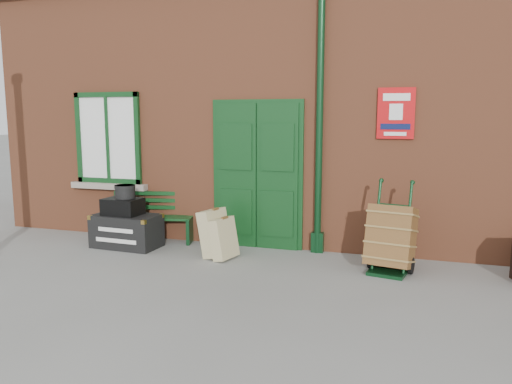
% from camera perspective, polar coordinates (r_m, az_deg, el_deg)
% --- Properties ---
extents(ground, '(80.00, 80.00, 0.00)m').
position_cam_1_polar(ground, '(6.38, -1.23, -9.72)').
color(ground, gray).
rests_on(ground, ground).
extents(station_building, '(10.30, 4.30, 4.36)m').
position_cam_1_polar(station_building, '(9.43, 5.64, 9.55)').
color(station_building, '#964F30').
rests_on(station_building, ground).
extents(bench, '(1.39, 0.69, 0.83)m').
position_cam_1_polar(bench, '(8.25, -11.79, -2.67)').
color(bench, '#0F3816').
rests_on(bench, ground).
extents(houdini_trunk, '(1.04, 0.61, 0.51)m').
position_cam_1_polar(houdini_trunk, '(7.99, -14.56, -4.32)').
color(houdini_trunk, black).
rests_on(houdini_trunk, ground).
extents(strongbox, '(0.58, 0.43, 0.25)m').
position_cam_1_polar(strongbox, '(7.95, -14.97, -1.61)').
color(strongbox, black).
rests_on(strongbox, houdini_trunk).
extents(hatbox, '(0.32, 0.32, 0.20)m').
position_cam_1_polar(hatbox, '(7.92, -14.74, 0.04)').
color(hatbox, black).
rests_on(hatbox, strongbox).
extents(suitcase_back, '(0.41, 0.54, 0.69)m').
position_cam_1_polar(suitcase_back, '(7.25, -4.77, -4.64)').
color(suitcase_back, tan).
rests_on(suitcase_back, ground).
extents(suitcase_front, '(0.37, 0.48, 0.60)m').
position_cam_1_polar(suitcase_front, '(7.11, -3.72, -5.31)').
color(suitcase_front, tan).
rests_on(suitcase_front, ground).
extents(porter_trolley, '(0.67, 0.71, 1.17)m').
position_cam_1_polar(porter_trolley, '(6.70, 15.16, -5.09)').
color(porter_trolley, black).
rests_on(porter_trolley, ground).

